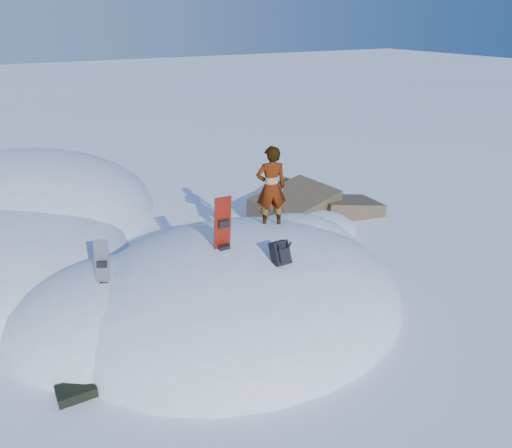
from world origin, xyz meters
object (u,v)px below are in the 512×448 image
snowboard_dark (103,276)px  person (271,187)px  snowboard_red (223,238)px  backpack (281,253)px

snowboard_dark → person: 3.75m
snowboard_red → backpack: (0.72, -0.88, -0.11)m
person → backpack: bearing=81.3°
snowboard_red → person: person is taller
snowboard_red → person: (1.49, 0.76, 0.52)m
snowboard_dark → person: person is taller
snowboard_dark → backpack: 3.21m
backpack → snowboard_red: bearing=127.5°
snowboard_red → person: bearing=28.8°
snowboard_red → backpack: snowboard_red is taller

